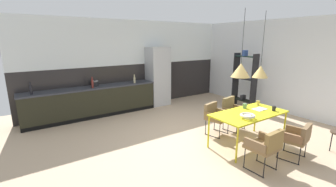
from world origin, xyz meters
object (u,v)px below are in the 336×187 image
(bottle_wine_green, at_px, (134,80))
(pendant_lamp_over_table_near, at_px, (241,70))
(mug_wide_latte, at_px, (258,103))
(cooking_pot, at_px, (95,83))
(armchair_corner_seat, at_px, (266,144))
(open_book, at_px, (260,109))
(armchair_near_window, at_px, (215,114))
(fruit_bowl, at_px, (248,116))
(dining_table, at_px, (249,115))
(pendant_lamp_over_table_far, at_px, (260,71))
(armchair_facing_counter, at_px, (232,109))
(mug_tall_blue, at_px, (245,106))
(bottle_spice_small, at_px, (92,83))
(open_shelf_unit, at_px, (244,79))
(mug_white_ceramic, at_px, (274,108))
(armchair_by_stool, at_px, (298,136))
(refrigerator_column, at_px, (158,76))
(bottle_oil_tall, at_px, (31,90))

(bottle_wine_green, xyz_separation_m, pendant_lamp_over_table_near, (0.55, -3.66, 0.67))
(mug_wide_latte, relative_size, cooking_pot, 0.55)
(armchair_corner_seat, xyz_separation_m, bottle_wine_green, (-0.28, 4.51, 0.48))
(open_book, bearing_deg, armchair_near_window, 122.78)
(fruit_bowl, distance_m, bottle_wine_green, 3.94)
(dining_table, bearing_deg, pendant_lamp_over_table_far, 7.95)
(armchair_facing_counter, height_order, mug_wide_latte, mug_wide_latte)
(dining_table, xyz_separation_m, mug_tall_blue, (0.18, 0.26, 0.10))
(bottle_spice_small, bearing_deg, mug_wide_latte, -49.97)
(fruit_bowl, height_order, open_shelf_unit, open_shelf_unit)
(armchair_near_window, bearing_deg, armchair_corner_seat, 61.04)
(mug_white_ceramic, distance_m, pendant_lamp_over_table_far, 0.86)
(armchair_facing_counter, height_order, mug_tall_blue, mug_tall_blue)
(mug_white_ceramic, distance_m, mug_tall_blue, 0.60)
(mug_white_ceramic, height_order, pendant_lamp_over_table_near, pendant_lamp_over_table_near)
(armchair_by_stool, bearing_deg, mug_tall_blue, 82.01)
(armchair_corner_seat, relative_size, mug_tall_blue, 5.64)
(cooking_pot, height_order, bottle_wine_green, bottle_wine_green)
(mug_tall_blue, bearing_deg, fruit_bowl, -137.74)
(bottle_wine_green, height_order, pendant_lamp_over_table_near, pendant_lamp_over_table_near)
(armchair_near_window, xyz_separation_m, fruit_bowl, (-0.19, -1.05, 0.30))
(armchair_facing_counter, distance_m, armchair_corner_seat, 1.95)
(fruit_bowl, height_order, mug_wide_latte, mug_wide_latte)
(fruit_bowl, relative_size, cooking_pot, 1.35)
(dining_table, height_order, pendant_lamp_over_table_far, pendant_lamp_over_table_far)
(dining_table, relative_size, armchair_near_window, 2.22)
(dining_table, relative_size, mug_tall_blue, 12.16)
(refrigerator_column, distance_m, bottle_wine_green, 0.95)
(fruit_bowl, xyz_separation_m, pendant_lamp_over_table_far, (0.66, 0.26, 0.79))
(dining_table, height_order, bottle_spice_small, bottle_spice_small)
(mug_white_ceramic, xyz_separation_m, pendant_lamp_over_table_near, (-0.88, 0.25, 0.87))
(pendant_lamp_over_table_near, bearing_deg, armchair_corner_seat, -107.08)
(armchair_facing_counter, bearing_deg, pendant_lamp_over_table_near, 34.85)
(mug_tall_blue, bearing_deg, bottle_spice_small, 125.24)
(open_shelf_unit, bearing_deg, bottle_oil_tall, -106.96)
(dining_table, height_order, open_shelf_unit, open_shelf_unit)
(refrigerator_column, distance_m, armchair_by_stool, 4.73)
(bottle_wine_green, xyz_separation_m, open_shelf_unit, (3.14, -1.79, -0.03))
(armchair_near_window, relative_size, mug_white_ceramic, 6.02)
(fruit_bowl, xyz_separation_m, bottle_oil_tall, (-3.40, 3.93, 0.22))
(dining_table, xyz_separation_m, bottle_oil_tall, (-3.73, 3.72, 0.32))
(bottle_spice_small, xyz_separation_m, open_shelf_unit, (4.48, -1.76, -0.06))
(mug_tall_blue, relative_size, pendant_lamp_over_table_near, 0.11)
(open_shelf_unit, relative_size, pendant_lamp_over_table_near, 1.48)
(mug_wide_latte, xyz_separation_m, mug_white_ceramic, (-0.10, -0.46, 0.00))
(refrigerator_column, distance_m, open_shelf_unit, 2.90)
(mug_white_ceramic, bearing_deg, open_shelf_unit, 51.05)
(armchair_facing_counter, distance_m, mug_white_ceramic, 1.08)
(mug_wide_latte, relative_size, bottle_spice_small, 0.37)
(refrigerator_column, height_order, mug_white_ceramic, refrigerator_column)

